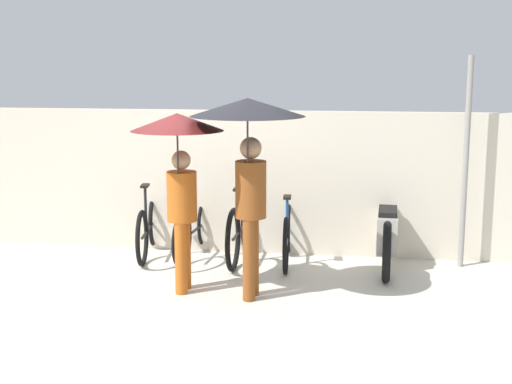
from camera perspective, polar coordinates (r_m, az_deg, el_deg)
The scene contains 10 objects.
ground_plane at distance 7.36m, azimuth -6.02°, elevation -9.12°, with size 30.00×30.00×0.00m, color beige.
back_wall at distance 9.22m, azimuth -2.70°, elevation 0.85°, with size 11.00×0.12×1.84m.
parked_bicycle_0 at distance 9.21m, azimuth -8.60°, elevation -2.83°, with size 0.44×1.63×1.02m.
parked_bicycle_1 at distance 9.07m, azimuth -4.94°, elevation -2.95°, with size 0.44×1.69×0.98m.
parked_bicycle_2 at distance 8.93m, azimuth -1.23°, elevation -2.93°, with size 0.44×1.81×1.03m.
parked_bicycle_3 at distance 8.79m, azimuth 2.54°, elevation -3.37°, with size 0.44×1.64×1.10m.
pedestrian_leading at distance 7.42m, azimuth -6.19°, elevation 3.05°, with size 0.96×0.96×1.93m.
pedestrian_center at distance 7.13m, azimuth -0.60°, elevation 4.41°, with size 1.15×1.15×2.10m.
motorcycle at distance 8.77m, azimuth 10.45°, elevation -3.31°, with size 0.58×2.03×0.92m.
awning_pole at distance 8.79m, azimuth 16.42°, elevation 2.21°, with size 0.07×0.07×2.52m.
Camera 1 is at (1.77, -6.70, 2.46)m, focal length 50.00 mm.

